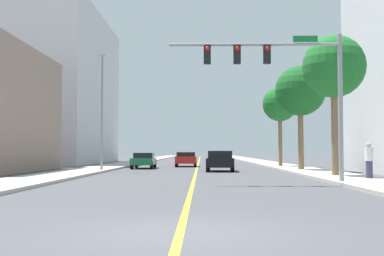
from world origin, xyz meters
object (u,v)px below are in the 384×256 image
palm_far (280,105)px  pedestrian (369,160)px  car_black (220,161)px  palm_mid (300,91)px  traffic_signal_mast (284,73)px  car_red (186,159)px  street_lamp (102,105)px  palm_near (334,67)px  car_green (144,160)px

palm_far → pedestrian: (1.13, -19.29, -4.58)m
car_black → palm_mid: bearing=1.8°
traffic_signal_mast → car_black: 14.15m
palm_mid → car_black: size_ratio=1.82×
palm_mid → car_red: size_ratio=1.63×
car_red → palm_far: bearing=-15.8°
traffic_signal_mast → car_black: traffic_signal_mast is taller
palm_mid → street_lamp: bearing=-176.6°
traffic_signal_mast → car_red: bearing=102.4°
palm_far → car_black: size_ratio=1.72×
palm_near → car_green: palm_near is taller
car_black → traffic_signal_mast: bearing=-77.6°
palm_mid → car_red: (-8.60, 10.32, -5.04)m
street_lamp → palm_far: size_ratio=1.18×
palm_far → car_black: 10.99m
car_green → palm_mid: bearing=154.1°
palm_mid → pedestrian: (0.99, -11.15, -4.75)m
traffic_signal_mast → street_lamp: size_ratio=0.93×
pedestrian → car_black: bearing=-120.7°
street_lamp → palm_mid: 14.25m
palm_mid → car_red: bearing=129.8°
traffic_signal_mast → car_red: size_ratio=1.68×
car_red → pedestrian: size_ratio=2.67×
palm_far → car_green: 13.06m
palm_mid → pedestrian: 12.16m
palm_mid → car_red: palm_mid is taller
traffic_signal_mast → car_red: traffic_signal_mast is taller
street_lamp → palm_near: street_lamp is taller
traffic_signal_mast → car_black: size_ratio=1.88×
pedestrian → traffic_signal_mast: bearing=-36.5°
palm_near → car_black: (-5.98, 8.20, -5.32)m
palm_far → car_green: palm_far is taller
palm_near → pedestrian: size_ratio=4.48×
car_red → car_green: car_red is taller
palm_mid → palm_far: bearing=91.0°
street_lamp → car_black: bearing=6.1°
traffic_signal_mast → car_green: (-8.54, 18.76, -4.25)m
car_black → car_red: bearing=107.6°
palm_near → palm_mid: size_ratio=1.03×
car_red → pedestrian: pedestrian is taller
street_lamp → car_black: street_lamp is taller
palm_near → palm_far: bearing=91.2°
street_lamp → traffic_signal_mast: bearing=-49.0°
palm_near → palm_mid: 8.15m
car_green → pedestrian: 21.11m
street_lamp → palm_near: (14.37, -7.30, 1.32)m
palm_near → palm_far: size_ratio=1.09×
street_lamp → car_red: 13.12m
street_lamp → car_red: street_lamp is taller
car_red → car_green: bearing=-126.3°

